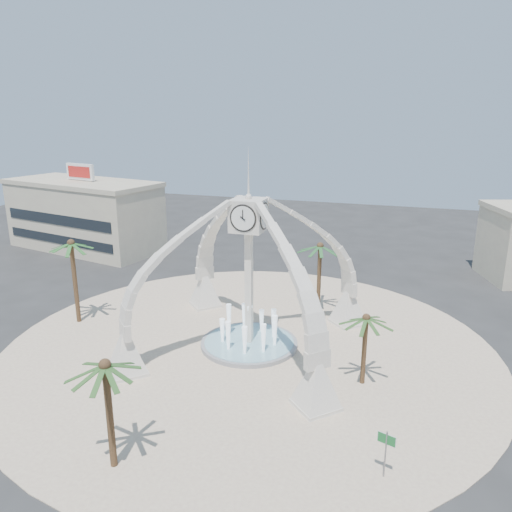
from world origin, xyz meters
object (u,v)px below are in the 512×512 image
(palm_west, at_px, (71,245))
(palm_south, at_px, (105,367))
(clock_tower, at_px, (249,271))
(palm_north, at_px, (320,247))
(fountain, at_px, (249,343))
(palm_east, at_px, (366,319))
(street_sign, at_px, (386,445))

(palm_west, bearing_deg, palm_south, -47.96)
(clock_tower, height_order, palm_south, clock_tower)
(clock_tower, xyz_separation_m, palm_south, (-2.26, -16.11, -0.43))
(palm_west, relative_size, palm_north, 1.13)
(clock_tower, distance_m, palm_north, 9.87)
(fountain, height_order, palm_east, palm_east)
(palm_west, bearing_deg, fountain, 0.97)
(palm_east, bearing_deg, clock_tower, 162.21)
(clock_tower, distance_m, fountain, 6.20)
(palm_east, xyz_separation_m, palm_west, (-26.15, 2.80, 2.40))
(palm_south, height_order, street_sign, palm_south)
(palm_east, relative_size, palm_north, 0.78)
(fountain, height_order, street_sign, fountain)
(palm_north, bearing_deg, street_sign, -69.76)
(clock_tower, bearing_deg, palm_south, -98.00)
(palm_east, bearing_deg, palm_south, -132.33)
(clock_tower, relative_size, street_sign, 6.39)
(clock_tower, xyz_separation_m, street_sign, (11.83, -12.39, -4.48))
(palm_west, distance_m, street_sign, 31.32)
(clock_tower, distance_m, palm_south, 16.28)
(palm_south, bearing_deg, clock_tower, 82.00)
(fountain, height_order, palm_north, palm_north)
(fountain, bearing_deg, clock_tower, -90.00)
(palm_west, bearing_deg, palm_east, -6.12)
(street_sign, bearing_deg, clock_tower, 151.73)
(clock_tower, distance_m, palm_west, 16.57)
(palm_north, relative_size, palm_south, 1.07)
(palm_east, height_order, palm_south, palm_south)
(street_sign, bearing_deg, palm_west, 174.94)
(palm_south, xyz_separation_m, street_sign, (14.10, 3.72, -4.06))
(palm_east, bearing_deg, palm_west, 173.88)
(clock_tower, xyz_separation_m, palm_west, (-16.54, -0.28, 0.90))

